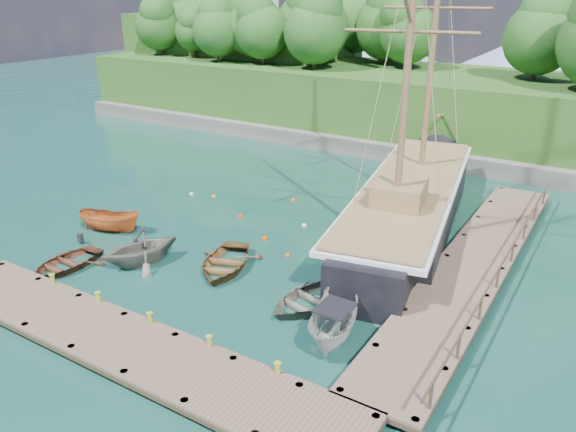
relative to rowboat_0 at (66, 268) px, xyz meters
The scene contains 25 objects.
ground 6.55m from the rowboat_0, 28.96° to the left, with size 160.00×160.00×0.00m, color #163E33.
dock_near 8.43m from the rowboat_0, 23.27° to the right, with size 20.00×3.20×1.10m.
dock_east 20.02m from the rowboat_0, 30.55° to the left, with size 3.20×24.00×1.10m.
bollard_0 2.59m from the rowboat_0, 48.02° to the right, with size 0.26×0.26×0.45m, color olive.
bollard_1 5.11m from the rowboat_0, 22.14° to the right, with size 0.26×0.26×0.45m, color olive.
bollard_2 7.97m from the rowboat_0, 13.99° to the right, with size 0.26×0.26×0.45m, color olive.
bollard_3 10.91m from the rowboat_0, 10.17° to the right, with size 0.26×0.26×0.45m, color olive.
bollard_4 13.87m from the rowboat_0, ahead, with size 0.26×0.26×0.45m, color olive.
rowboat_0 is the anchor object (origin of this frame).
rowboat_1 3.67m from the rowboat_0, 40.00° to the left, with size 3.37×3.91×2.06m, color #645E54.
rowboat_2 7.87m from the rowboat_0, 31.50° to the left, with size 3.17×4.45×0.92m, color brown.
rowboat_3 12.36m from the rowboat_0, 15.61° to the left, with size 2.95×4.13×0.85m, color #5C564B.
motorboat_orange 4.60m from the rowboat_0, 110.07° to the left, with size 1.39×3.70×1.43m, color #BD5A23.
cabin_boat_white 14.14m from the rowboat_0, ahead, with size 1.64×4.36×1.68m, color #BBBBB4.
schooner 18.65m from the rowboat_0, 47.98° to the left, with size 8.44×27.33×20.13m.
mooring_buoy_0 7.06m from the rowboat_0, 108.30° to the left, with size 0.34×0.34×0.34m, color silver.
mooring_buoy_1 10.48m from the rowboat_0, 70.91° to the left, with size 0.31×0.31×0.31m, color #F02B00.
mooring_buoy_2 10.33m from the rowboat_0, 51.38° to the left, with size 0.34×0.34×0.34m, color #D33B00.
mooring_buoy_3 13.05m from the rowboat_0, 55.52° to the left, with size 0.31×0.31×0.31m, color silver.
mooring_buoy_4 11.79m from the rowboat_0, 90.65° to the left, with size 0.30×0.30×0.30m, color orange.
mooring_buoy_5 14.77m from the rowboat_0, 71.61° to the left, with size 0.28×0.28×0.28m, color #E85F01.
mooring_buoy_6 11.49m from the rowboat_0, 98.49° to the left, with size 0.29×0.29×0.29m, color silver.
mooring_buoy_7 11.07m from the rowboat_0, 39.00° to the left, with size 0.28×0.28×0.28m, color #F34A00.
headland 35.70m from the rowboat_0, 101.68° to the left, with size 51.00×19.31×12.90m.
distant_ridge 73.99m from the rowboat_0, 82.19° to the left, with size 117.00×40.00×10.00m.
Camera 1 is at (16.62, -18.31, 12.99)m, focal length 35.00 mm.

